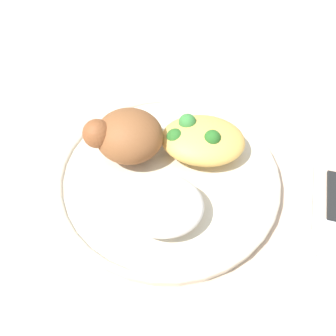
{
  "coord_description": "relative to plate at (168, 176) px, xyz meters",
  "views": [
    {
      "loc": [
        -0.03,
        0.3,
        0.43
      ],
      "look_at": [
        0.0,
        0.0,
        0.03
      ],
      "focal_mm": 40.41,
      "sensor_mm": 36.0,
      "label": 1
    }
  ],
  "objects": [
    {
      "name": "roasted_chicken",
      "position": [
        0.06,
        -0.03,
        0.04
      ],
      "size": [
        0.1,
        0.08,
        0.07
      ],
      "color": "brown",
      "rests_on": "plate"
    },
    {
      "name": "fork",
      "position": [
        -0.19,
        0.03,
        -0.01
      ],
      "size": [
        0.03,
        0.14,
        0.01
      ],
      "color": "silver",
      "rests_on": "ground_plane"
    },
    {
      "name": "knife",
      "position": [
        -0.22,
        0.04,
        -0.01
      ],
      "size": [
        0.04,
        0.19,
        0.01
      ],
      "color": "black",
      "rests_on": "ground_plane"
    },
    {
      "name": "rice_pile",
      "position": [
        -0.0,
        0.06,
        0.03
      ],
      "size": [
        0.1,
        0.09,
        0.04
      ],
      "primitive_type": "ellipsoid",
      "color": "silver",
      "rests_on": "plate"
    },
    {
      "name": "mac_cheese_with_broccoli",
      "position": [
        -0.04,
        -0.05,
        0.03
      ],
      "size": [
        0.12,
        0.09,
        0.05
      ],
      "color": "#E5B355",
      "rests_on": "plate"
    },
    {
      "name": "plate",
      "position": [
        0.0,
        0.0,
        0.0
      ],
      "size": [
        0.3,
        0.3,
        0.02
      ],
      "color": "beige",
      "rests_on": "ground_plane"
    },
    {
      "name": "ground_plane",
      "position": [
        0.0,
        0.0,
        -0.01
      ],
      "size": [
        2.0,
        2.0,
        0.0
      ],
      "primitive_type": "plane",
      "color": "#CFB096"
    }
  ]
}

